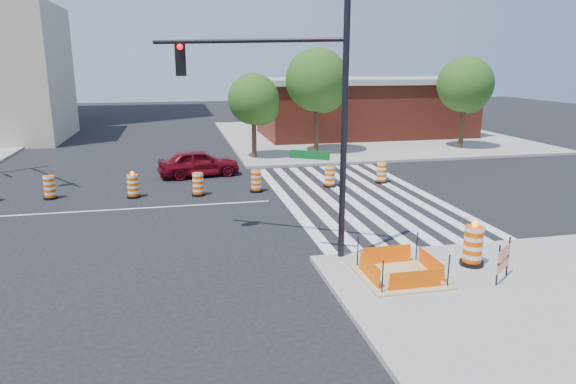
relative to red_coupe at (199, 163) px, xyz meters
name	(u,v)px	position (x,y,z in m)	size (l,w,h in m)	color
ground	(97,211)	(-4.35, -5.69, -0.71)	(120.00, 120.00, 0.00)	black
sidewalk_ne	(363,135)	(13.65, 12.31, -0.63)	(22.00, 22.00, 0.15)	gray
crosswalk_east	(356,196)	(6.60, -5.69, -0.70)	(6.75, 13.50, 0.01)	silver
lane_centerline	(97,211)	(-4.35, -5.69, -0.70)	(14.00, 0.12, 0.01)	silver
excavation_pit	(400,274)	(4.65, -14.69, -0.49)	(2.20, 2.20, 0.90)	tan
brick_storefront	(364,107)	(13.65, 12.31, 1.61)	(16.50, 8.50, 4.60)	maroon
red_coupe	(199,163)	(0.00, 0.00, 0.00)	(1.67, 4.16, 1.42)	#610812
signal_pole_se	(288,93)	(2.12, -12.02, 4.22)	(5.29, 3.26, 8.05)	black
pit_drum	(473,247)	(7.00, -14.35, -0.01)	(0.67, 0.67, 1.32)	black
barricade	(503,259)	(7.19, -15.48, 0.05)	(0.77, 0.62, 1.11)	#ED5304
tree_north_c	(254,102)	(3.58, 4.04, 2.78)	(3.10, 3.06, 5.19)	#382314
tree_north_d	(318,84)	(7.73, 4.93, 3.79)	(3.94, 3.94, 6.70)	#382314
tree_north_e	(465,88)	(17.80, 4.60, 3.46)	(3.66, 3.66, 6.21)	#382314
median_drum_3	(50,188)	(-6.58, -3.27, -0.23)	(0.60, 0.60, 1.02)	black
median_drum_4	(133,187)	(-3.05, -3.82, -0.22)	(0.60, 0.60, 1.18)	black
median_drum_5	(198,185)	(-0.24, -4.08, -0.23)	(0.60, 0.60, 1.02)	black
median_drum_6	(256,182)	(2.40, -3.95, -0.23)	(0.60, 0.60, 1.02)	black
median_drum_7	(330,177)	(5.99, -3.74, -0.23)	(0.60, 0.60, 1.02)	black
median_drum_8	(382,173)	(8.73, -3.48, -0.23)	(0.60, 0.60, 1.02)	black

